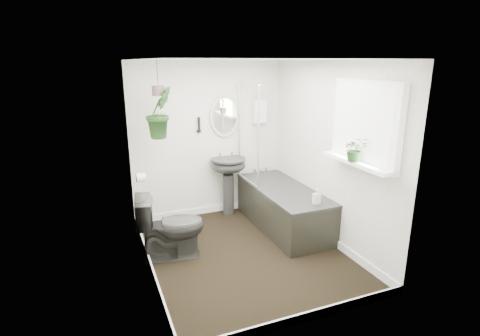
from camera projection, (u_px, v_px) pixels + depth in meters
name	position (u px, v px, depth m)	size (l,w,h in m)	color
floor	(245.00, 253.00, 4.64)	(2.30, 2.80, 0.02)	black
ceiling	(245.00, 58.00, 4.00)	(2.30, 2.80, 0.02)	white
wall_back	(208.00, 140.00, 5.58)	(2.30, 0.02, 2.30)	white
wall_front	(311.00, 205.00, 3.06)	(2.30, 0.02, 2.30)	white
wall_left	(142.00, 174.00, 3.90)	(0.02, 2.80, 2.30)	white
wall_right	(329.00, 154.00, 4.74)	(0.02, 2.80, 2.30)	white
skirting	(245.00, 249.00, 4.62)	(2.30, 2.80, 0.10)	white
bathtub	(283.00, 207.00, 5.29)	(0.72, 1.72, 0.58)	#282926
bath_screen	(248.00, 134.00, 5.33)	(0.04, 0.72, 1.40)	silver
shower_box	(259.00, 111.00, 5.69)	(0.20, 0.10, 0.35)	white
oval_mirror	(225.00, 116.00, 5.53)	(0.46, 0.03, 0.62)	beige
wall_sconce	(199.00, 125.00, 5.41)	(0.04, 0.04, 0.22)	black
toilet_roll_holder	(141.00, 178.00, 4.61)	(0.11, 0.11, 0.11)	white
window_recess	(366.00, 123.00, 3.95)	(0.08, 1.00, 0.90)	white
window_sill	(357.00, 162.00, 4.04)	(0.18, 1.00, 0.04)	white
window_blinds	(362.00, 124.00, 3.93)	(0.01, 0.86, 0.76)	white
toilet	(171.00, 226.00, 4.44)	(0.45, 0.78, 0.80)	#282926
pedestal_sink	(228.00, 186.00, 5.71)	(0.52, 0.45, 0.89)	#282926
sill_plant	(355.00, 149.00, 3.97)	(0.24, 0.21, 0.27)	black
hanging_plant	(160.00, 112.00, 4.75)	(0.36, 0.29, 0.66)	black
soap_bottle	(317.00, 196.00, 4.62)	(0.08, 0.09, 0.19)	black
hanging_pot	(158.00, 91.00, 4.67)	(0.16, 0.16, 0.12)	brown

